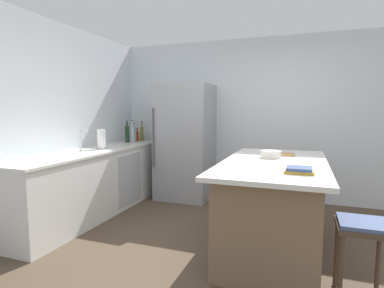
% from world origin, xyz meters
% --- Properties ---
extents(ground_plane, '(7.20, 7.20, 0.00)m').
position_xyz_m(ground_plane, '(0.00, 0.00, 0.00)').
color(ground_plane, '#4C3D2D').
extents(wall_rear, '(6.00, 0.10, 2.60)m').
position_xyz_m(wall_rear, '(0.00, 2.25, 1.30)').
color(wall_rear, silver).
rests_on(wall_rear, ground_plane).
extents(wall_left, '(0.10, 6.00, 2.60)m').
position_xyz_m(wall_left, '(-2.45, 0.00, 1.30)').
color(wall_left, silver).
rests_on(wall_left, ground_plane).
extents(counter_run_left, '(0.68, 2.90, 0.90)m').
position_xyz_m(counter_run_left, '(-2.07, 0.67, 0.45)').
color(counter_run_left, silver).
rests_on(counter_run_left, ground_plane).
extents(kitchen_island, '(1.02, 1.98, 0.93)m').
position_xyz_m(kitchen_island, '(0.38, 0.36, 0.47)').
color(kitchen_island, '#7A6047').
rests_on(kitchen_island, ground_plane).
extents(refrigerator, '(0.85, 0.78, 1.86)m').
position_xyz_m(refrigerator, '(-1.17, 1.82, 0.93)').
color(refrigerator, '#93969B').
rests_on(refrigerator, ground_plane).
extents(bar_stool, '(0.36, 0.36, 0.63)m').
position_xyz_m(bar_stool, '(1.09, -0.33, 0.51)').
color(bar_stool, '#473828').
rests_on(bar_stool, ground_plane).
extents(sink_faucet, '(0.15, 0.05, 0.30)m').
position_xyz_m(sink_faucet, '(-2.12, 0.46, 1.06)').
color(sink_faucet, silver).
rests_on(sink_faucet, counter_run_left).
extents(paper_towel_roll, '(0.14, 0.14, 0.31)m').
position_xyz_m(paper_towel_roll, '(-2.03, 0.76, 1.04)').
color(paper_towel_roll, gray).
rests_on(paper_towel_roll, counter_run_left).
extents(olive_oil_bottle, '(0.06, 0.06, 0.35)m').
position_xyz_m(olive_oil_bottle, '(-2.08, 2.00, 1.04)').
color(olive_oil_bottle, olive).
rests_on(olive_oil_bottle, counter_run_left).
extents(hot_sauce_bottle, '(0.05, 0.05, 0.24)m').
position_xyz_m(hot_sauce_bottle, '(-2.12, 1.91, 1.00)').
color(hot_sauce_bottle, red).
rests_on(hot_sauce_bottle, counter_run_left).
extents(gin_bottle, '(0.08, 0.08, 0.33)m').
position_xyz_m(gin_bottle, '(-2.13, 1.81, 1.03)').
color(gin_bottle, '#8CB79E').
rests_on(gin_bottle, counter_run_left).
extents(soda_bottle, '(0.07, 0.07, 0.37)m').
position_xyz_m(soda_bottle, '(-2.10, 1.72, 1.05)').
color(soda_bottle, silver).
rests_on(soda_bottle, counter_run_left).
extents(wine_bottle, '(0.07, 0.07, 0.37)m').
position_xyz_m(wine_bottle, '(-2.15, 1.62, 1.05)').
color(wine_bottle, '#19381E').
rests_on(wine_bottle, counter_run_left).
extents(cookbook_stack, '(0.23, 0.19, 0.05)m').
position_xyz_m(cookbook_stack, '(0.63, -0.18, 0.95)').
color(cookbook_stack, gold).
rests_on(cookbook_stack, kitchen_island).
extents(mixing_bowl, '(0.22, 0.22, 0.08)m').
position_xyz_m(mixing_bowl, '(0.32, 0.58, 0.97)').
color(mixing_bowl, silver).
rests_on(mixing_bowl, kitchen_island).
extents(cutting_board, '(0.30, 0.23, 0.02)m').
position_xyz_m(cutting_board, '(0.42, 0.84, 0.94)').
color(cutting_board, '#9E7042').
rests_on(cutting_board, kitchen_island).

